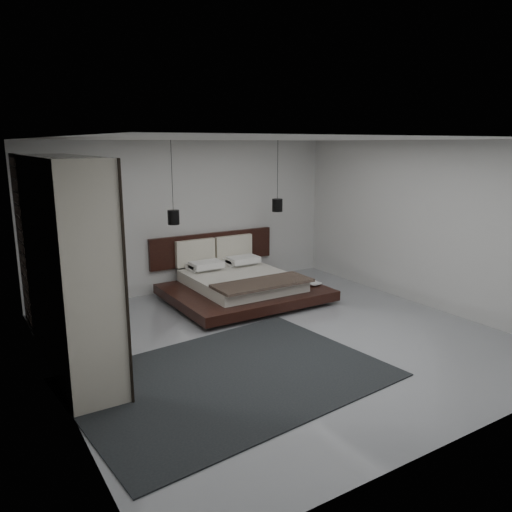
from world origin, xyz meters
TOP-DOWN VIEW (x-y plane):
  - floor at (0.00, 0.00)m, footprint 6.00×6.00m
  - ceiling at (0.00, 0.00)m, footprint 6.00×6.00m
  - wall_back at (0.00, 3.00)m, footprint 6.00×0.00m
  - wall_front at (0.00, -3.00)m, footprint 6.00×0.00m
  - wall_left at (-3.00, 0.00)m, footprint 0.00×6.00m
  - wall_right at (3.00, 0.00)m, footprint 0.00×6.00m
  - lattice_screen at (-2.95, 2.45)m, footprint 0.05×0.90m
  - bed at (0.47, 1.92)m, footprint 2.60×2.32m
  - book_lower at (1.54, 1.29)m, footprint 0.29×0.34m
  - book_upper at (1.52, 1.26)m, footprint 0.24×0.30m
  - pendant_left at (-0.60, 2.31)m, footprint 0.20×0.20m
  - pendant_right at (1.54, 2.31)m, footprint 0.20×0.20m
  - wardrobe at (-2.70, 0.60)m, footprint 0.63×2.65m
  - rug at (-1.20, -0.75)m, footprint 3.82×2.89m

SIDE VIEW (x-z plane):
  - floor at x=0.00m, z-range 0.00..0.00m
  - rug at x=-1.20m, z-range 0.00..0.02m
  - book_lower at x=1.54m, z-range 0.24..0.27m
  - bed at x=0.47m, z-range -0.25..0.80m
  - book_upper at x=1.52m, z-range 0.27..0.29m
  - lattice_screen at x=-2.95m, z-range 0.00..2.60m
  - wardrobe at x=-2.70m, z-range 0.00..2.60m
  - wall_back at x=0.00m, z-range -1.60..4.40m
  - wall_front at x=0.00m, z-range -1.60..4.40m
  - wall_left at x=-3.00m, z-range -1.60..4.40m
  - wall_right at x=3.00m, z-range -1.60..4.40m
  - pendant_left at x=-0.60m, z-range 0.81..2.22m
  - pendant_right at x=1.54m, z-range 0.91..2.25m
  - ceiling at x=0.00m, z-range 2.80..2.80m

